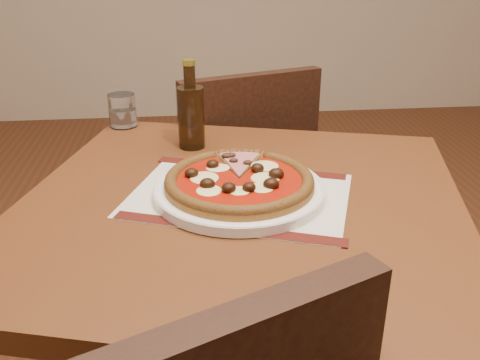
% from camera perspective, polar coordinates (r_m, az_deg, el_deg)
% --- Properties ---
extents(table, '(0.98, 0.98, 0.75)m').
position_cam_1_polar(table, '(1.03, 0.12, -7.14)').
color(table, brown).
rests_on(table, ground).
extents(chair_far, '(0.52, 0.52, 0.86)m').
position_cam_1_polar(chair_far, '(1.63, -0.41, -0.71)').
color(chair_far, black).
rests_on(chair_far, ground).
extents(placemat, '(0.47, 0.40, 0.00)m').
position_cam_1_polar(placemat, '(0.99, -0.08, -1.63)').
color(placemat, beige).
rests_on(placemat, table).
extents(plate, '(0.32, 0.32, 0.02)m').
position_cam_1_polar(plate, '(0.99, -0.08, -1.11)').
color(plate, white).
rests_on(plate, placemat).
extents(pizza, '(0.27, 0.27, 0.04)m').
position_cam_1_polar(pizza, '(0.98, -0.08, -0.07)').
color(pizza, brown).
rests_on(pizza, plate).
extents(ham_slice, '(0.10, 0.14, 0.02)m').
position_cam_1_polar(ham_slice, '(1.06, 0.26, 1.69)').
color(ham_slice, brown).
rests_on(ham_slice, plate).
extents(water_glass, '(0.09, 0.09, 0.08)m').
position_cam_1_polar(water_glass, '(1.38, -12.43, 7.26)').
color(water_glass, white).
rests_on(water_glass, table).
extents(bottle, '(0.06, 0.06, 0.20)m').
position_cam_1_polar(bottle, '(1.20, -5.26, 7.03)').
color(bottle, black).
rests_on(bottle, table).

